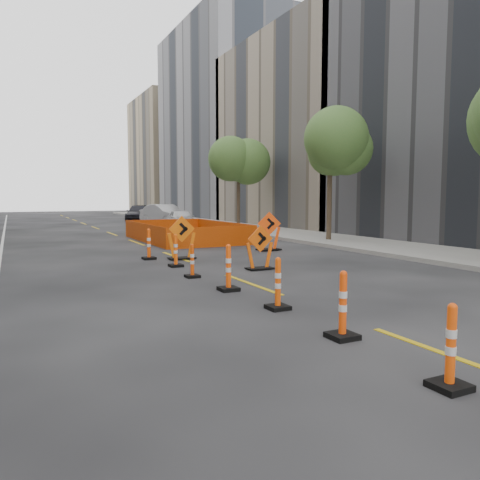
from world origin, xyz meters
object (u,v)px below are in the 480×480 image
channelizer_5 (192,261)px  parked_car_near (181,219)px  channelizer_2 (343,305)px  channelizer_6 (176,250)px  channelizer_4 (228,268)px  channelizer_7 (149,244)px  parked_car_far (139,213)px  channelizer_1 (451,346)px  channelizer_3 (278,283)px  chevron_sign_center (260,247)px  parked_car_mid (165,215)px  chevron_sign_right (269,231)px  chevron_sign_left (182,238)px

channelizer_5 → parked_car_near: bearing=71.9°
channelizer_2 → channelizer_6: channelizer_2 is taller
channelizer_4 → channelizer_7: size_ratio=1.00×
channelizer_4 → channelizer_6: bearing=88.8°
channelizer_6 → parked_car_far: bearing=78.3°
channelizer_5 → channelizer_1: bearing=-89.7°
channelizer_2 → channelizer_6: bearing=89.6°
channelizer_6 → parked_car_far: 27.89m
channelizer_3 → channelizer_5: size_ratio=1.11×
chevron_sign_center → parked_car_mid: 23.19m
channelizer_1 → channelizer_6: 10.41m
parked_car_far → chevron_sign_right: bearing=-72.7°
channelizer_6 → channelizer_7: 2.10m
channelizer_6 → channelizer_4: bearing=-91.2°
parked_car_far → channelizer_4: bearing=-81.2°
channelizer_4 → channelizer_5: bearing=93.5°
channelizer_7 → chevron_sign_center: bearing=-57.5°
channelizer_6 → chevron_sign_left: 1.76m
chevron_sign_center → channelizer_4: bearing=-128.4°
chevron_sign_left → parked_car_near: size_ratio=0.38×
channelizer_3 → channelizer_6: channelizer_6 is taller
channelizer_6 → chevron_sign_center: size_ratio=0.77×
parked_car_near → channelizer_2: bearing=-93.2°
chevron_sign_center → parked_car_near: bearing=81.4°
channelizer_4 → parked_car_mid: bearing=76.2°
channelizer_4 → channelizer_5: 2.09m
channelizer_1 → channelizer_2: channelizer_2 is taller
channelizer_3 → chevron_sign_left: size_ratio=0.67×
channelizer_5 → parked_car_far: parked_car_far is taller
chevron_sign_center → channelizer_1: bearing=-101.6°
channelizer_3 → channelizer_2: bearing=-92.0°
chevron_sign_left → channelizer_6: bearing=-112.6°
channelizer_7 → chevron_sign_right: (5.12, 0.48, 0.25)m
channelizer_3 → channelizer_6: size_ratio=1.00×
channelizer_4 → chevron_sign_left: chevron_sign_left is taller
channelizer_2 → parked_car_far: (5.69, 35.64, 0.19)m
channelizer_2 → parked_car_mid: parked_car_mid is taller
channelizer_1 → chevron_sign_left: (0.92, 11.98, 0.27)m
channelizer_7 → chevron_sign_left: bearing=-26.0°
channelizer_6 → channelizer_3: bearing=-89.9°
channelizer_1 → parked_car_far: bearing=81.2°
channelizer_2 → channelizer_4: 4.16m
channelizer_1 → channelizer_5: channelizer_1 is taller
channelizer_2 → chevron_sign_center: 6.99m
chevron_sign_center → parked_car_far: 29.21m
channelizer_2 → chevron_sign_center: size_ratio=0.79×
channelizer_6 → chevron_sign_right: size_ratio=0.65×
parked_car_mid → chevron_sign_right: bearing=-109.3°
channelizer_4 → parked_car_near: size_ratio=0.27×
channelizer_2 → chevron_sign_left: 9.94m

